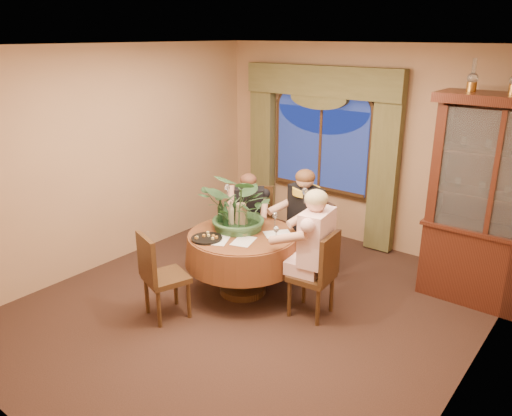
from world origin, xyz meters
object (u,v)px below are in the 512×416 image
Objects in this scene: stoneware_vase at (241,215)px; person_pink at (316,254)px; person_back at (249,219)px; wine_bottle_1 at (221,213)px; dining_table at (242,263)px; wine_bottle_0 at (231,215)px; wine_bottle_2 at (235,210)px; chair_front_left at (166,275)px; oil_lamp_left at (473,75)px; person_scarf at (305,224)px; china_cabinet at (494,205)px; chair_back_right at (309,240)px; centerpiece_plant at (242,180)px; chair_right at (311,274)px; olive_bowl at (244,234)px; wine_bottle_3 at (225,218)px; chair_back at (255,225)px.

person_pink is at bearing -1.27° from stoneware_vase.
person_back is 0.74m from wine_bottle_1.
dining_table is 4.02× the size of wine_bottle_0.
wine_bottle_2 is (0.07, 0.18, 0.00)m from wine_bottle_1.
stoneware_vase reaches higher than chair_front_left.
oil_lamp_left is 3.10m from person_back.
person_pink is at bearing 152.15° from person_scarf.
person_scarf is at bearing -160.33° from china_cabinet.
stoneware_vase reaches higher than chair_back_right.
person_pink reaches higher than chair_back_right.
centerpiece_plant is 3.11× the size of wine_bottle_1.
wine_bottle_1 is at bearing 177.57° from dining_table.
person_pink is (-0.97, -1.38, -1.79)m from oil_lamp_left.
stoneware_vase is at bearing 87.12° from person_back.
chair_back_right is at bearing 65.82° from dining_table.
oil_lamp_left is at bearing 31.50° from wine_bottle_2.
person_back is 0.80m from person_scarf.
olive_bowl is at bearing 92.86° from chair_right.
chair_back_right is (-1.90, -0.67, -0.69)m from china_cabinet.
stoneware_vase is at bearing 132.57° from dining_table.
stoneware_vase is at bearing 77.80° from chair_back_right.
wine_bottle_2 is (-0.64, -0.64, 0.44)m from chair_back_right.
oil_lamp_left is 0.35× the size of chair_right.
china_cabinet is at bearing 62.00° from chair_front_left.
oil_lamp_left reaches higher than wine_bottle_0.
stoneware_vase is 0.22m from wine_bottle_3.
china_cabinet reaches higher than centerpiece_plant.
centerpiece_plant reaches higher than wine_bottle_0.
dining_table is 0.64m from wine_bottle_1.
person_back reaches higher than dining_table.
person_scarf reaches higher than wine_bottle_3.
wine_bottle_2 is (-0.18, 0.10, -0.44)m from centerpiece_plant.
wine_bottle_3 reaches higher than chair_back_right.
wine_bottle_1 is (-0.03, 0.91, 0.44)m from chair_front_left.
wine_bottle_0 is at bearing 168.65° from dining_table.
dining_table is 4.02× the size of wine_bottle_2.
chair_front_left is at bearing -92.45° from wine_bottle_2.
wine_bottle_3 is at bearing -172.56° from olive_bowl.
wine_bottle_1 and wine_bottle_3 have the same top height.
dining_table is 3.91× the size of oil_lamp_left.
chair_back is at bearing -166.42° from china_cabinet.
person_scarf is (-1.95, -0.70, -0.47)m from china_cabinet.
person_scarf is (0.64, 1.71, 0.22)m from chair_front_left.
chair_back is 0.93× the size of centerpiece_plant.
wine_bottle_0 is 0.14m from wine_bottle_1.
chair_right is at bearing 5.06° from dining_table.
olive_bowl is at bearing -145.26° from china_cabinet.
wine_bottle_0 is 1.00× the size of wine_bottle_1.
dining_table is at bearing -36.63° from wine_bottle_2.
person_back reaches higher than wine_bottle_3.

